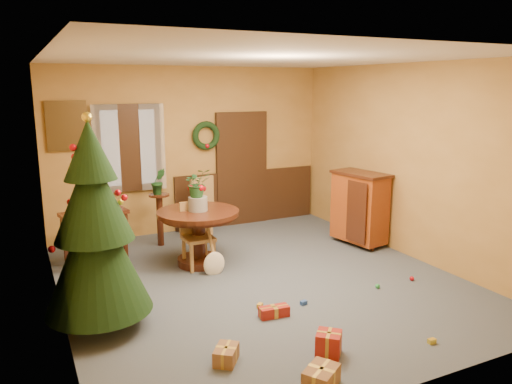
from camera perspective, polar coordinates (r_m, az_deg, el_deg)
room_envelope at (r=9.01m, az=-5.98°, el=2.73°), size 5.50×5.50×5.50m
dining_table at (r=7.27m, az=-6.60°, el=-3.99°), size 1.18×1.18×0.81m
urn at (r=7.18m, az=-6.67°, el=-1.34°), size 0.28×0.28×0.20m
centerpiece_plant at (r=7.12m, az=-6.73°, el=1.05°), size 0.37×0.32×0.41m
chair_near at (r=7.24m, az=-6.83°, el=-4.59°), size 0.42×0.42×0.94m
chair_far at (r=8.66m, az=-6.62°, el=-1.37°), size 0.57×0.57×1.06m
guitar at (r=6.93m, az=-4.84°, el=-6.52°), size 0.35×0.49×0.71m
plant_stand at (r=8.25m, az=-10.94°, el=-2.44°), size 0.33×0.33×0.85m
stand_plant at (r=8.13m, az=-11.09°, el=1.20°), size 0.24×0.20×0.42m
christmas_tree at (r=5.47m, az=-17.95°, el=-4.14°), size 1.12×1.12×2.31m
writing_desk at (r=7.57m, az=-17.97°, el=-3.57°), size 0.97×0.60×0.80m
sideboard at (r=8.30m, az=11.75°, el=-1.59°), size 0.64×1.01×1.20m
gift_a at (r=4.66m, az=7.47°, el=-20.25°), size 0.40×0.38×0.18m
gift_b at (r=5.11m, az=8.30°, el=-16.78°), size 0.33×0.33×0.24m
gift_c at (r=4.97m, az=-3.43°, el=-18.06°), size 0.33×0.34×0.15m
gift_d at (r=5.82m, az=2.08°, el=-13.49°), size 0.35×0.17×0.12m
toy_a at (r=6.14m, az=5.46°, el=-12.48°), size 0.09×0.06×0.05m
toy_b at (r=6.74m, az=13.72°, el=-10.41°), size 0.06×0.06×0.06m
toy_c at (r=6.04m, az=0.44°, el=-12.86°), size 0.09×0.09×0.05m
toy_d at (r=7.11m, az=17.37°, el=-9.42°), size 0.06×0.06×0.06m
toy_e at (r=5.58m, az=19.45°, el=-15.77°), size 0.08×0.05×0.05m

